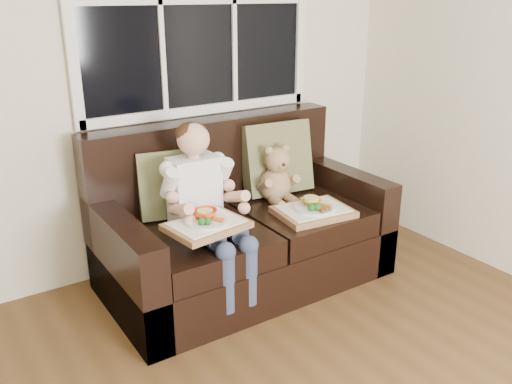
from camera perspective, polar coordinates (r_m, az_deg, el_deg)
room_walls at (r=1.01m, az=20.50°, el=12.61°), size 4.52×5.02×2.71m
window_back at (r=3.47m, az=-6.21°, el=19.30°), size 1.62×0.04×1.37m
loveseat at (r=3.37m, az=-1.69°, el=-4.15°), size 1.70×0.92×0.96m
pillow_left at (r=3.21m, az=-8.81°, el=0.82°), size 0.43×0.27×0.41m
pillow_right at (r=3.56m, az=2.21°, el=3.60°), size 0.48×0.26×0.48m
child at (r=3.00m, az=-5.58°, el=-0.29°), size 0.40×0.60×0.91m
teddy_bear at (r=3.43m, az=2.21°, el=1.50°), size 0.24×0.29×0.38m
tray_left at (r=2.83m, az=-5.23°, el=-3.30°), size 0.44×0.36×0.09m
tray_right at (r=3.26m, az=6.05°, el=-1.91°), size 0.47×0.38×0.10m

